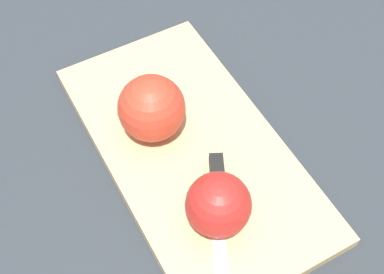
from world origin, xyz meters
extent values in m
plane|color=#282D33|center=(0.00, 0.00, 0.00)|extent=(4.00, 4.00, 0.00)
cube|color=tan|center=(0.00, 0.00, 0.01)|extent=(0.39, 0.20, 0.02)
sphere|color=red|center=(-0.05, -0.03, 0.06)|extent=(0.08, 0.08, 0.08)
cylinder|color=beige|center=(-0.05, -0.02, 0.06)|extent=(0.06, 0.05, 0.08)
sphere|color=red|center=(0.10, -0.02, 0.05)|extent=(0.07, 0.07, 0.07)
cylinder|color=beige|center=(0.10, -0.02, 0.05)|extent=(0.05, 0.04, 0.07)
cube|color=silver|center=(0.13, -0.04, 0.02)|extent=(0.09, 0.06, 0.00)
cube|color=black|center=(0.06, 0.00, 0.02)|extent=(0.07, 0.04, 0.02)
camera|label=1|loc=(0.32, -0.17, 0.55)|focal=50.00mm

